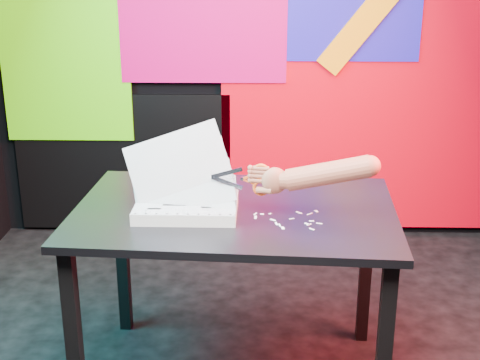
{
  "coord_description": "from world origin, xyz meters",
  "views": [
    {
      "loc": [
        0.05,
        -2.38,
        1.67
      ],
      "look_at": [
        -0.01,
        -0.05,
        0.87
      ],
      "focal_mm": 50.0,
      "sensor_mm": 36.0,
      "label": 1
    }
  ],
  "objects": [
    {
      "name": "room",
      "position": [
        0.0,
        0.0,
        1.35
      ],
      "size": [
        3.01,
        3.01,
        2.71
      ],
      "color": "black",
      "rests_on": "ground"
    },
    {
      "name": "backdrop",
      "position": [
        0.06,
        1.46,
        0.96
      ],
      "size": [
        2.88,
        0.05,
        2.08
      ],
      "color": "red",
      "rests_on": "ground"
    },
    {
      "name": "paper_clippings",
      "position": [
        0.17,
        -0.14,
        0.75
      ],
      "size": [
        0.25,
        0.19,
        0.0
      ],
      "color": "white",
      "rests_on": "work_table"
    },
    {
      "name": "work_table",
      "position": [
        -0.03,
        -0.03,
        0.66
      ],
      "size": [
        1.26,
        0.88,
        0.75
      ],
      "rotation": [
        0.0,
        0.0,
        -0.06
      ],
      "color": "black",
      "rests_on": "ground"
    },
    {
      "name": "scissors",
      "position": [
        0.06,
        -0.1,
        0.89
      ],
      "size": [
        0.22,
        0.04,
        0.12
      ],
      "rotation": [
        0.0,
        0.0,
        -0.16
      ],
      "color": "#AFB5C4",
      "rests_on": "printout_stack"
    },
    {
      "name": "hand_forearm",
      "position": [
        0.28,
        -0.14,
        0.92
      ],
      "size": [
        0.45,
        0.13,
        0.16
      ],
      "rotation": [
        0.0,
        0.0,
        -0.16
      ],
      "color": "#9A5234",
      "rests_on": "work_table"
    },
    {
      "name": "printout_stack",
      "position": [
        -0.2,
        -0.08,
        0.78
      ],
      "size": [
        0.43,
        0.28,
        0.35
      ],
      "rotation": [
        0.0,
        0.0,
        -0.01
      ],
      "color": "beige",
      "rests_on": "work_table"
    }
  ]
}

